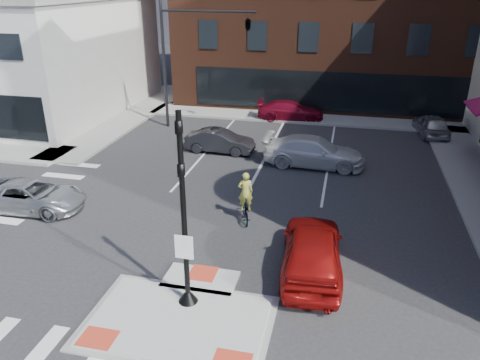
% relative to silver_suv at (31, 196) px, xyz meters
% --- Properties ---
extents(ground, '(120.00, 120.00, 0.00)m').
position_rel_silver_suv_xyz_m(ground, '(8.66, -5.00, -0.65)').
color(ground, '#28282B').
rests_on(ground, ground).
extents(refuge_island, '(5.40, 4.65, 0.13)m').
position_rel_silver_suv_xyz_m(refuge_island, '(8.66, -5.26, -0.60)').
color(refuge_island, gray).
rests_on(refuge_island, ground).
extents(sidewalk_nw, '(23.50, 20.50, 0.15)m').
position_rel_silver_suv_xyz_m(sidewalk_nw, '(-8.10, 10.29, -0.57)').
color(sidewalk_nw, gray).
rests_on(sidewalk_nw, ground).
extents(sidewalk_n, '(26.00, 3.00, 0.15)m').
position_rel_silver_suv_xyz_m(sidewalk_n, '(11.66, 17.00, -0.57)').
color(sidewalk_n, gray).
rests_on(sidewalk_n, ground).
extents(building_far_left, '(10.00, 12.00, 10.00)m').
position_rel_silver_suv_xyz_m(building_far_left, '(4.66, 47.00, 4.35)').
color(building_far_left, slate).
rests_on(building_far_left, ground).
extents(building_far_right, '(12.00, 12.00, 12.00)m').
position_rel_silver_suv_xyz_m(building_far_right, '(17.66, 49.00, 5.35)').
color(building_far_right, brown).
rests_on(building_far_right, ground).
extents(signal_pole, '(0.60, 0.60, 5.98)m').
position_rel_silver_suv_xyz_m(signal_pole, '(8.66, -4.60, 1.71)').
color(signal_pole, black).
rests_on(signal_pole, refuge_island).
extents(mast_arm_signal, '(6.10, 2.24, 8.00)m').
position_rel_silver_suv_xyz_m(mast_arm_signal, '(5.19, 13.00, 5.56)').
color(mast_arm_signal, black).
rests_on(mast_arm_signal, ground).
extents(silver_suv, '(4.76, 2.40, 1.29)m').
position_rel_silver_suv_xyz_m(silver_suv, '(0.00, 0.00, 0.00)').
color(silver_suv, '#ADB1B4').
rests_on(silver_suv, ground).
extents(red_sedan, '(2.36, 5.10, 1.69)m').
position_rel_silver_suv_xyz_m(red_sedan, '(12.16, -1.97, 0.20)').
color(red_sedan, maroon).
rests_on(red_sedan, ground).
extents(white_pickup, '(5.37, 2.28, 1.55)m').
position_rel_silver_suv_xyz_m(white_pickup, '(11.36, 8.00, 0.13)').
color(white_pickup, silver).
rests_on(white_pickup, ground).
extents(bg_car_dark, '(3.99, 1.52, 1.30)m').
position_rel_silver_suv_xyz_m(bg_car_dark, '(5.93, 8.90, 0.00)').
color(bg_car_dark, '#242529').
rests_on(bg_car_dark, ground).
extents(bg_car_silver, '(2.10, 4.15, 1.36)m').
position_rel_silver_suv_xyz_m(bg_car_silver, '(18.16, 15.00, 0.03)').
color(bg_car_silver, '#B1B3B9').
rests_on(bg_car_silver, ground).
extents(bg_car_red, '(4.78, 2.36, 1.34)m').
position_rel_silver_suv_xyz_m(bg_car_red, '(9.00, 16.50, 0.02)').
color(bg_car_red, maroon).
rests_on(bg_car_red, ground).
extents(cyclist, '(1.04, 1.76, 2.12)m').
position_rel_silver_suv_xyz_m(cyclist, '(9.17, 1.13, 0.07)').
color(cyclist, '#3F3F44').
rests_on(cyclist, ground).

